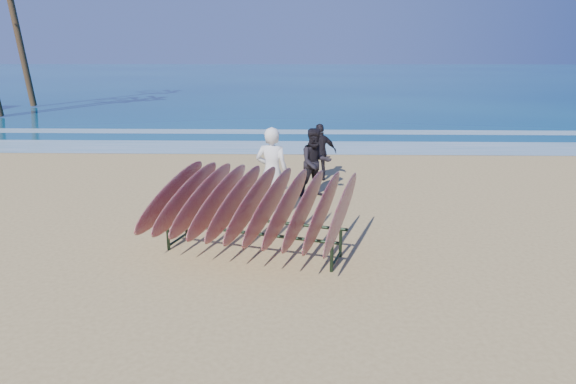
% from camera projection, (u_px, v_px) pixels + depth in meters
% --- Properties ---
extents(ground, '(120.00, 120.00, 0.00)m').
position_uv_depth(ground, '(287.00, 258.00, 8.75)').
color(ground, tan).
rests_on(ground, ground).
extents(ocean, '(160.00, 160.00, 0.00)m').
position_uv_depth(ocean, '(300.00, 77.00, 61.64)').
color(ocean, navy).
rests_on(ocean, ground).
extents(foam_near, '(160.00, 160.00, 0.00)m').
position_uv_depth(foam_near, '(295.00, 147.00, 18.36)').
color(foam_near, white).
rests_on(foam_near, ground).
extents(foam_far, '(160.00, 160.00, 0.00)m').
position_uv_depth(foam_far, '(296.00, 132.00, 21.73)').
color(foam_far, white).
rests_on(foam_far, ground).
extents(surfboard_rack, '(3.76, 3.33, 1.50)m').
position_uv_depth(surfboard_rack, '(252.00, 203.00, 8.72)').
color(surfboard_rack, black).
rests_on(surfboard_rack, ground).
extents(person_white, '(0.76, 0.58, 1.89)m').
position_uv_depth(person_white, '(272.00, 172.00, 10.75)').
color(person_white, white).
rests_on(person_white, ground).
extents(person_dark_a, '(0.96, 0.85, 1.65)m').
position_uv_depth(person_dark_a, '(315.00, 163.00, 12.16)').
color(person_dark_a, black).
rests_on(person_dark_a, ground).
extents(person_dark_b, '(0.95, 0.54, 1.53)m').
position_uv_depth(person_dark_b, '(320.00, 152.00, 13.68)').
color(person_dark_b, black).
rests_on(person_dark_b, ground).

